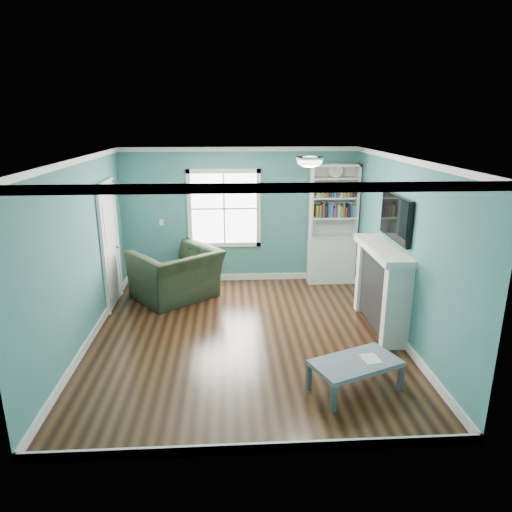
{
  "coord_description": "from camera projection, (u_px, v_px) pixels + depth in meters",
  "views": [
    {
      "loc": [
        -0.21,
        -6.13,
        3.09
      ],
      "look_at": [
        0.19,
        0.4,
        1.12
      ],
      "focal_mm": 32.0,
      "sensor_mm": 36.0,
      "label": 1
    }
  ],
  "objects": [
    {
      "name": "door",
      "position": [
        110.0,
        244.0,
        7.67
      ],
      "size": [
        0.12,
        0.98,
        2.17
      ],
      "color": "silver",
      "rests_on": "ground"
    },
    {
      "name": "coffee_table",
      "position": [
        356.0,
        365.0,
        5.36
      ],
      "size": [
        1.16,
        0.91,
        0.37
      ],
      "rotation": [
        0.0,
        0.0,
        0.39
      ],
      "color": "#434850",
      "rests_on": "ground"
    },
    {
      "name": "fireplace",
      "position": [
        382.0,
        288.0,
        6.89
      ],
      "size": [
        0.44,
        1.58,
        1.3
      ],
      "color": "black",
      "rests_on": "ground"
    },
    {
      "name": "tv",
      "position": [
        396.0,
        218.0,
        6.59
      ],
      "size": [
        0.06,
        1.1,
        0.65
      ],
      "primitive_type": "cube",
      "color": "black",
      "rests_on": "fireplace"
    },
    {
      "name": "recliner",
      "position": [
        176.0,
        266.0,
        8.06
      ],
      "size": [
        1.62,
        1.55,
        1.2
      ],
      "primitive_type": "imported",
      "rotation": [
        0.0,
        0.0,
        -2.46
      ],
      "color": "black",
      "rests_on": "ground"
    },
    {
      "name": "bookshelf",
      "position": [
        332.0,
        236.0,
        8.8
      ],
      "size": [
        0.9,
        0.35,
        2.31
      ],
      "color": "silver",
      "rests_on": "ground"
    },
    {
      "name": "ceiling_fixture",
      "position": [
        310.0,
        161.0,
        6.18
      ],
      "size": [
        0.38,
        0.38,
        0.15
      ],
      "color": "white",
      "rests_on": "room_walls"
    },
    {
      "name": "light_switch",
      "position": [
        162.0,
        222.0,
        8.71
      ],
      "size": [
        0.08,
        0.01,
        0.12
      ],
      "primitive_type": "cube",
      "color": "white",
      "rests_on": "room_walls"
    },
    {
      "name": "paper_sheet",
      "position": [
        371.0,
        358.0,
        5.4
      ],
      "size": [
        0.23,
        0.28,
        0.0
      ],
      "primitive_type": "cube",
      "rotation": [
        0.0,
        0.0,
        0.15
      ],
      "color": "white",
      "rests_on": "coffee_table"
    },
    {
      "name": "floor",
      "position": [
        245.0,
        336.0,
        6.77
      ],
      "size": [
        5.0,
        5.0,
        0.0
      ],
      "primitive_type": "plane",
      "color": "black",
      "rests_on": "ground"
    },
    {
      "name": "trim",
      "position": [
        245.0,
        257.0,
        6.41
      ],
      "size": [
        4.5,
        5.0,
        2.6
      ],
      "color": "white",
      "rests_on": "ground"
    },
    {
      "name": "window",
      "position": [
        224.0,
        209.0,
        8.71
      ],
      "size": [
        1.4,
        0.06,
        1.5
      ],
      "color": "white",
      "rests_on": "room_walls"
    },
    {
      "name": "room_walls",
      "position": [
        244.0,
        233.0,
        6.31
      ],
      "size": [
        5.0,
        5.0,
        5.0
      ],
      "color": "#367876",
      "rests_on": "ground"
    }
  ]
}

